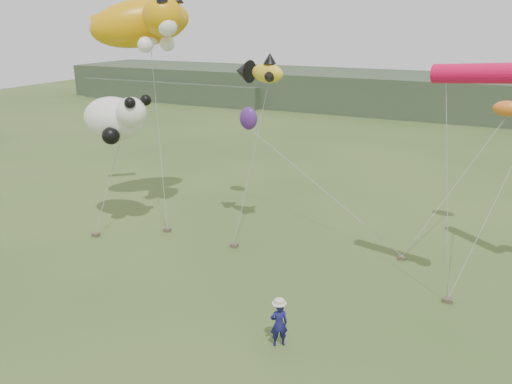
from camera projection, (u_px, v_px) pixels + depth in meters
ground at (242, 322)px, 16.81m from camera, size 120.00×120.00×0.00m
headland at (397, 94)px, 55.68m from camera, size 90.00×13.00×4.00m
festival_attendant at (279, 324)px, 15.37m from camera, size 0.66×0.61×1.51m
sandbag_anchors at (257, 251)px, 21.78m from camera, size 15.90×3.89×0.17m
cat_kite at (145, 23)px, 22.91m from camera, size 6.28×5.10×2.86m
fish_kite at (258, 72)px, 21.05m from camera, size 2.59×1.73×1.30m
panda_kite at (116, 118)px, 22.71m from camera, size 3.55×2.29×2.21m
misc_kites at (338, 115)px, 24.43m from camera, size 13.25×1.11×2.26m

